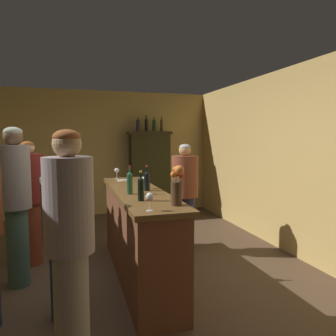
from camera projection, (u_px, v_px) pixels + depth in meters
floor at (125, 287)px, 3.53m from camera, size 9.19×9.19×0.00m
wall_back at (97, 153)px, 6.83m from camera, size 4.98×0.12×2.66m
wall_right at (313, 163)px, 4.13m from camera, size 0.12×7.19×2.66m
bar_counter at (138, 233)px, 3.77m from camera, size 0.55×2.48×1.05m
display_cabinet at (150, 171)px, 6.92m from camera, size 0.93×0.39×1.80m
wine_bottle_riesling at (130, 182)px, 3.43m from camera, size 0.06×0.06×0.31m
wine_bottle_rose at (141, 188)px, 3.06m from camera, size 0.06×0.06×0.29m
wine_bottle_malbec at (147, 180)px, 3.66m from camera, size 0.07×0.07×0.29m
wine_glass_front at (117, 171)px, 4.71m from camera, size 0.07×0.07×0.16m
wine_glass_mid at (150, 198)px, 2.63m from camera, size 0.07×0.07×0.16m
wine_glass_rear at (144, 180)px, 3.80m from camera, size 0.07×0.07×0.15m
flower_arrangement at (177, 186)px, 2.85m from camera, size 0.13×0.15×0.37m
cheese_plate at (123, 180)px, 4.53m from camera, size 0.16×0.16×0.01m
display_bottle_left at (138, 125)px, 6.75m from camera, size 0.07×0.07×0.31m
display_bottle_midleft at (146, 124)px, 6.80m from camera, size 0.07×0.07×0.34m
display_bottle_center at (154, 125)px, 6.85m from camera, size 0.07×0.07×0.32m
display_bottle_midright at (162, 125)px, 6.90m from camera, size 0.06×0.06×0.35m
patron_tall at (65, 231)px, 2.87m from camera, size 0.39×0.39×1.50m
patron_by_cabinet at (16, 199)px, 3.48m from camera, size 0.33×0.33×1.78m
patron_in_grey at (70, 242)px, 2.17m from camera, size 0.34×0.34×1.71m
patron_redhead at (30, 198)px, 4.11m from camera, size 0.36×0.36×1.62m
bartender at (185, 194)px, 4.57m from camera, size 0.38×0.38×1.57m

